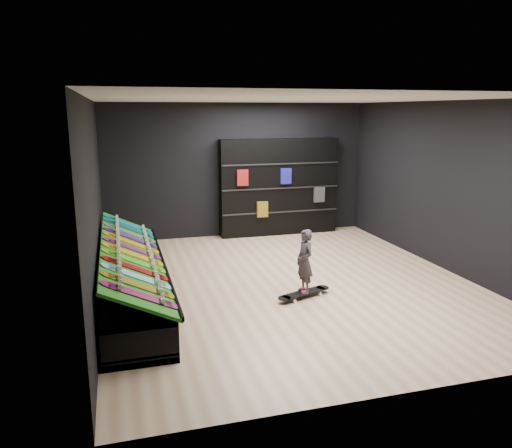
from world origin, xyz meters
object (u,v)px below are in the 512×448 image
object	(u,v)px
back_shelving	(279,187)
child	(304,274)
floor_skateboard	(304,295)
display_rack	(131,283)

from	to	relation	value
back_shelving	child	xyz separation A→B (m)	(-0.92, -4.03, -0.71)
floor_skateboard	display_rack	bearing A→B (deg)	144.37
display_rack	back_shelving	size ratio (longest dim) A/B	1.63
back_shelving	floor_skateboard	xyz separation A→B (m)	(-0.92, -4.03, -1.06)
display_rack	floor_skateboard	xyz separation A→B (m)	(2.56, -0.71, -0.20)
floor_skateboard	child	world-z (taller)	child
display_rack	floor_skateboard	size ratio (longest dim) A/B	4.59
display_rack	back_shelving	world-z (taller)	back_shelving
back_shelving	floor_skateboard	distance (m)	4.27
display_rack	floor_skateboard	world-z (taller)	display_rack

